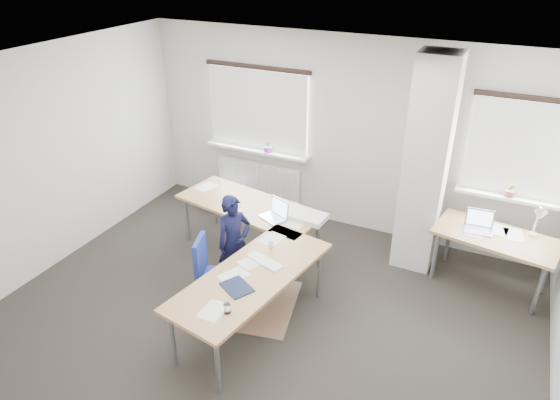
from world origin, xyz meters
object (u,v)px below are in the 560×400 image
at_px(desk_side, 496,239).
at_px(task_chair, 217,290).
at_px(desk_main, 254,238).
at_px(person, 234,242).

bearing_deg(desk_side, task_chair, -136.83).
height_order(desk_main, person, person).
relative_size(desk_side, task_chair, 1.59).
bearing_deg(desk_main, task_chair, -98.27).
relative_size(desk_main, person, 2.43).
relative_size(desk_main, desk_side, 1.98).
distance_m(desk_side, person, 3.15).
distance_m(desk_main, person, 0.26).
bearing_deg(person, desk_side, -31.95).
xyz_separation_m(desk_side, person, (-2.86, -1.32, -0.07)).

